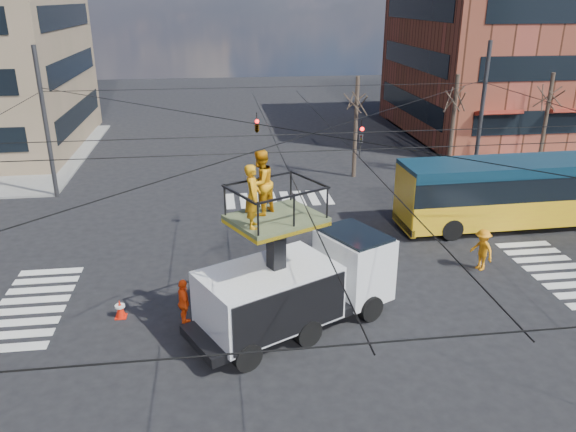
# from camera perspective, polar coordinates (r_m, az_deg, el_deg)

# --- Properties ---
(ground) EXTENTS (120.00, 120.00, 0.00)m
(ground) POSITION_cam_1_polar(r_m,az_deg,el_deg) (21.31, 2.24, -7.26)
(ground) COLOR black
(ground) RESTS_ON ground
(sidewalk_ne) EXTENTS (18.00, 18.00, 0.12)m
(sidewalk_ne) POSITION_cam_1_polar(r_m,az_deg,el_deg) (47.40, 23.66, 7.20)
(sidewalk_ne) COLOR slate
(sidewalk_ne) RESTS_ON ground
(crosswalks) EXTENTS (22.40, 22.40, 0.02)m
(crosswalks) POSITION_cam_1_polar(r_m,az_deg,el_deg) (21.31, 2.24, -7.24)
(crosswalks) COLOR silver
(crosswalks) RESTS_ON ground
(building_ne) EXTENTS (20.06, 16.06, 14.00)m
(building_ne) POSITION_cam_1_polar(r_m,az_deg,el_deg) (49.46, 24.12, 15.88)
(building_ne) COLOR brown
(building_ne) RESTS_ON ground
(overhead_network) EXTENTS (24.24, 24.24, 8.00)m
(overhead_network) POSITION_cam_1_polar(r_m,az_deg,el_deg) (20.00, 2.02, 4.13)
(overhead_network) COLOR #2D2D30
(overhead_network) RESTS_ON ground
(tree_a) EXTENTS (2.00, 2.00, 6.00)m
(tree_a) POSITION_cam_1_polar(r_m,az_deg,el_deg) (33.45, 7.01, 11.59)
(tree_a) COLOR #382B21
(tree_a) RESTS_ON ground
(tree_b) EXTENTS (2.00, 2.00, 6.00)m
(tree_b) POSITION_cam_1_polar(r_m,az_deg,el_deg) (35.42, 16.65, 11.42)
(tree_b) COLOR #382B21
(tree_b) RESTS_ON ground
(tree_c) EXTENTS (2.00, 2.00, 6.00)m
(tree_c) POSITION_cam_1_polar(r_m,az_deg,el_deg) (38.23, 25.06, 11.01)
(tree_c) COLOR #382B21
(tree_c) RESTS_ON ground
(utility_truck) EXTENTS (7.29, 5.20, 6.04)m
(utility_truck) POSITION_cam_1_polar(r_m,az_deg,el_deg) (18.11, 0.88, -5.55)
(utility_truck) COLOR black
(utility_truck) RESTS_ON ground
(city_bus) EXTENTS (12.84, 2.96, 3.20)m
(city_bus) POSITION_cam_1_polar(r_m,az_deg,el_deg) (28.84, 23.60, 2.42)
(city_bus) COLOR yellow
(city_bus) RESTS_ON ground
(traffic_cone) EXTENTS (0.36, 0.36, 0.67)m
(traffic_cone) POSITION_cam_1_polar(r_m,az_deg,el_deg) (20.14, -16.69, -8.99)
(traffic_cone) COLOR red
(traffic_cone) RESTS_ON ground
(worker_ground) EXTENTS (0.63, 1.05, 1.68)m
(worker_ground) POSITION_cam_1_polar(r_m,az_deg,el_deg) (18.93, -10.53, -8.67)
(worker_ground) COLOR #FF4B10
(worker_ground) RESTS_ON ground
(flagger) EXTENTS (0.96, 1.25, 1.72)m
(flagger) POSITION_cam_1_polar(r_m,az_deg,el_deg) (23.58, 19.10, -3.25)
(flagger) COLOR orange
(flagger) RESTS_ON ground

